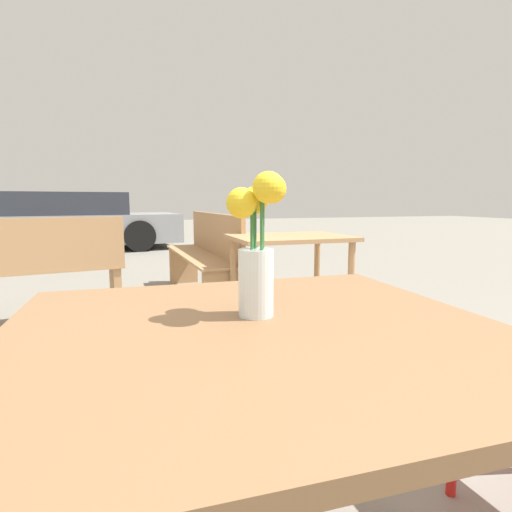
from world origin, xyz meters
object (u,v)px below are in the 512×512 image
at_px(flower_vase, 257,246).
at_px(table_front, 256,368).
at_px(parked_car, 58,223).
at_px(table_back, 290,251).
at_px(bench_middle, 206,252).

bearing_deg(flower_vase, table_front, -109.96).
height_order(flower_vase, parked_car, parked_car).
xyz_separation_m(table_back, parked_car, (-2.39, 5.82, -0.05)).
xyz_separation_m(flower_vase, table_back, (0.91, 1.94, -0.28)).
height_order(bench_middle, table_back, bench_middle).
height_order(table_front, bench_middle, bench_middle).
xyz_separation_m(bench_middle, parked_car, (-1.98, 4.67, 0.08)).
relative_size(flower_vase, parked_car, 0.07).
bearing_deg(table_back, table_front, -114.85).
bearing_deg(bench_middle, flower_vase, -99.13).
bearing_deg(parked_car, flower_vase, -79.19).
bearing_deg(table_back, parked_car, 112.30).
xyz_separation_m(table_front, parked_car, (-1.46, 7.83, -0.09)).
relative_size(table_front, table_back, 1.17).
xyz_separation_m(bench_middle, table_back, (0.41, -1.15, 0.13)).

